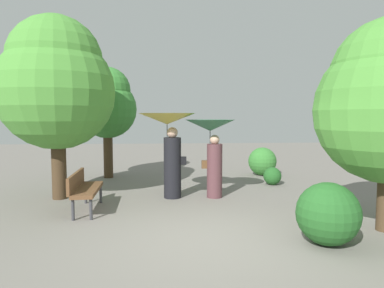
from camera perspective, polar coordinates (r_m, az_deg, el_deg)
The scene contains 9 objects.
ground_plane at distance 6.00m, azimuth 2.46°, elevation -15.08°, with size 40.00×40.00×0.00m, color slate.
person_left at distance 8.48m, azimuth -3.82°, elevation 1.38°, with size 1.39×1.39×2.09m.
person_right at distance 8.52m, azimuth 3.26°, elevation 0.66°, with size 1.22×1.22×1.94m.
park_bench at distance 7.74m, azimuth -17.47°, elevation -6.85°, with size 0.56×1.52×0.83m.
tree_near_left at distance 11.60m, azimuth -13.85°, elevation 6.51°, with size 1.90×1.90×3.61m.
tree_mid_left at distance 8.99m, azimuth -21.52°, elevation 9.45°, with size 2.78×2.78×4.42m.
bush_path_left at distance 5.91m, azimuth 21.56°, elevation -10.68°, with size 0.99×0.99×0.99m, color #235B23.
bush_path_right at distance 12.07m, azimuth 11.56°, elevation -2.82°, with size 0.96×0.96×0.96m, color #387F33.
bush_behind_bench at distance 10.48m, azimuth 13.15°, elevation -5.17°, with size 0.53×0.53×0.53m, color #235B23.
Camera 1 is at (-0.67, -5.61, 2.02)m, focal length 32.25 mm.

